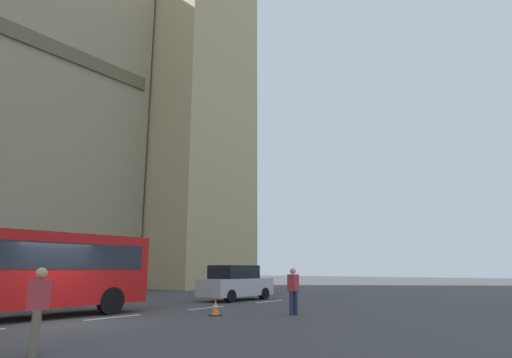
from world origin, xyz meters
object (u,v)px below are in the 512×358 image
(sedan_lead, at_px, (236,283))
(pedestrian_by_kerb, at_px, (293,289))
(traffic_cone_middle, at_px, (216,308))
(pedestrian_near_cones, at_px, (38,307))

(sedan_lead, xyz_separation_m, pedestrian_by_kerb, (-4.16, -6.41, -0.00))
(traffic_cone_middle, distance_m, pedestrian_by_kerb, 2.94)
(traffic_cone_middle, xyz_separation_m, pedestrian_near_cones, (-7.37, -2.09, 0.63))
(pedestrian_near_cones, height_order, pedestrian_by_kerb, same)
(traffic_cone_middle, bearing_deg, pedestrian_near_cones, -164.15)
(pedestrian_by_kerb, bearing_deg, traffic_cone_middle, 132.80)
(sedan_lead, relative_size, pedestrian_by_kerb, 2.60)
(traffic_cone_middle, relative_size, pedestrian_near_cones, 0.34)
(sedan_lead, height_order, pedestrian_near_cones, sedan_lead)
(sedan_lead, xyz_separation_m, pedestrian_near_cones, (-13.48, -6.40, -0.00))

